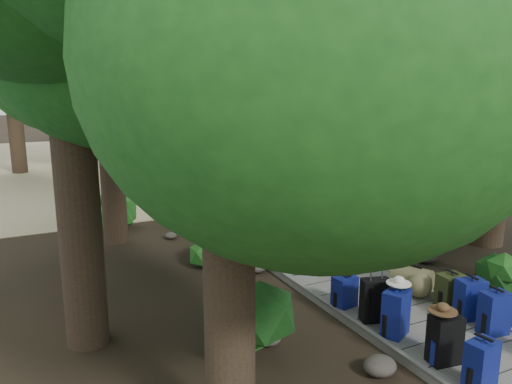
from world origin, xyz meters
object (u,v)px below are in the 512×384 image
backpack_left_c (396,310)px  backpack_right_d (450,288)px  backpack_left_a (481,363)px  backpack_left_d (345,290)px  backpack_left_b (445,337)px  backpack_right_b (494,311)px  suitcase_on_boardwalk (375,300)px  sun_lounger (254,169)px  backpack_right_c (470,297)px  duffel_right_khaki (412,278)px  lone_suitcase_on_sand (203,181)px  kayak (81,188)px

backpack_left_c → backpack_right_d: backpack_left_c is taller
backpack_left_a → backpack_left_d: bearing=84.0°
backpack_left_b → backpack_right_b: (1.25, 0.25, -0.01)m
backpack_right_d → suitcase_on_boardwalk: bearing=177.5°
backpack_left_a → sun_lounger: size_ratio=0.43×
suitcase_on_boardwalk → sun_lounger: size_ratio=0.41×
backpack_right_c → sun_lounger: size_ratio=0.43×
backpack_left_c → duffel_right_khaki: 1.78m
backpack_right_b → backpack_left_a: bearing=-139.7°
backpack_left_b → suitcase_on_boardwalk: size_ratio=1.08×
lone_suitcase_on_sand → sun_lounger: 3.63m
backpack_left_c → backpack_right_d: size_ratio=1.24×
backpack_right_b → lone_suitcase_on_sand: size_ratio=0.97×
duffel_right_khaki → sun_lounger: 12.30m
backpack_left_d → kayak: size_ratio=0.17×
backpack_right_c → suitcase_on_boardwalk: 1.50m
backpack_left_b → sun_lounger: backpack_left_b is taller
suitcase_on_boardwalk → sun_lounger: suitcase_on_boardwalk is taller
backpack_left_a → backpack_left_d: size_ratio=1.22×
suitcase_on_boardwalk → backpack_right_c: bearing=-5.0°
kayak → suitcase_on_boardwalk: bearing=-79.1°
backpack_right_b → kayak: backpack_right_b is taller
duffel_right_khaki → sun_lounger: size_ratio=0.40×
backpack_right_d → duffel_right_khaki: size_ratio=0.94×
backpack_right_d → suitcase_on_boardwalk: (-1.44, 0.13, 0.03)m
duffel_right_khaki → lone_suitcase_on_sand: bearing=69.2°
backpack_left_c → backpack_right_b: (1.32, -0.61, -0.02)m
backpack_left_d → duffel_right_khaki: bearing=-8.1°
backpack_right_b → backpack_right_c: bearing=86.7°
backpack_left_a → duffel_right_khaki: backpack_left_a is taller
backpack_right_b → duffel_right_khaki: backpack_right_b is taller
backpack_left_b → backpack_right_c: 1.54m
backpack_left_b → duffel_right_khaki: bearing=65.0°
backpack_left_b → duffel_right_khaki: backpack_left_b is taller
lone_suitcase_on_sand → backpack_left_b: bearing=-110.7°
backpack_right_d → lone_suitcase_on_sand: bearing=94.5°
backpack_left_c → backpack_right_d: 1.51m
backpack_right_c → backpack_left_b: bearing=-138.7°
backpack_right_c → suitcase_on_boardwalk: size_ratio=1.04×
backpack_right_d → kayak: backpack_right_d is taller
backpack_left_b → lone_suitcase_on_sand: (1.08, 11.91, -0.10)m
backpack_right_d → suitcase_on_boardwalk: size_ratio=0.91×
backpack_right_d → lone_suitcase_on_sand: (-0.32, 10.70, -0.04)m
backpack_left_a → suitcase_on_boardwalk: 1.97m
sun_lounger → backpack_left_d: bearing=-123.7°
sun_lounger → backpack_right_d: bearing=-116.1°
backpack_right_d → duffel_right_khaki: bearing=98.9°
backpack_left_d → duffel_right_khaki: 1.47m
suitcase_on_boardwalk → kayak: bearing=120.6°
sun_lounger → lone_suitcase_on_sand: bearing=-159.8°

